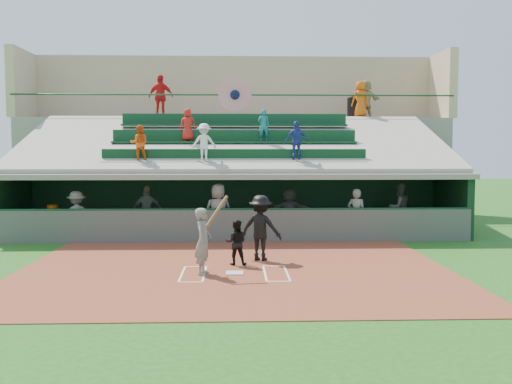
{
  "coord_description": "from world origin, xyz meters",
  "views": [
    {
      "loc": [
        0.04,
        -13.94,
        3.02
      ],
      "look_at": [
        0.65,
        3.5,
        1.8
      ],
      "focal_mm": 40.0,
      "sensor_mm": 36.0,
      "label": 1
    }
  ],
  "objects_px": {
    "catcher": "(236,242)",
    "white_table": "(54,226)",
    "batter_at_plate": "(203,241)",
    "home_plate": "(235,273)",
    "trash_bin": "(354,108)",
    "water_cooler": "(53,210)"
  },
  "relations": [
    {
      "from": "batter_at_plate",
      "to": "white_table",
      "type": "distance_m",
      "value": 8.54
    },
    {
      "from": "catcher",
      "to": "white_table",
      "type": "bearing_deg",
      "value": -35.15
    },
    {
      "from": "trash_bin",
      "to": "batter_at_plate",
      "type": "bearing_deg",
      "value": -116.07
    },
    {
      "from": "home_plate",
      "to": "batter_at_plate",
      "type": "height_order",
      "value": "batter_at_plate"
    },
    {
      "from": "catcher",
      "to": "white_table",
      "type": "height_order",
      "value": "catcher"
    },
    {
      "from": "trash_bin",
      "to": "white_table",
      "type": "bearing_deg",
      "value": -150.98
    },
    {
      "from": "catcher",
      "to": "white_table",
      "type": "xyz_separation_m",
      "value": [
        -6.44,
        5.24,
        -0.21
      ]
    },
    {
      "from": "home_plate",
      "to": "white_table",
      "type": "relative_size",
      "value": 0.51
    },
    {
      "from": "home_plate",
      "to": "catcher",
      "type": "distance_m",
      "value": 1.25
    },
    {
      "from": "batter_at_plate",
      "to": "trash_bin",
      "type": "height_order",
      "value": "trash_bin"
    },
    {
      "from": "home_plate",
      "to": "white_table",
      "type": "height_order",
      "value": "white_table"
    },
    {
      "from": "home_plate",
      "to": "water_cooler",
      "type": "bearing_deg",
      "value": 135.28
    },
    {
      "from": "home_plate",
      "to": "batter_at_plate",
      "type": "relative_size",
      "value": 0.22
    },
    {
      "from": "batter_at_plate",
      "to": "water_cooler",
      "type": "height_order",
      "value": "batter_at_plate"
    },
    {
      "from": "water_cooler",
      "to": "home_plate",
      "type": "bearing_deg",
      "value": -44.72
    },
    {
      "from": "batter_at_plate",
      "to": "catcher",
      "type": "bearing_deg",
      "value": 55.37
    },
    {
      "from": "batter_at_plate",
      "to": "trash_bin",
      "type": "bearing_deg",
      "value": 63.93
    },
    {
      "from": "white_table",
      "to": "trash_bin",
      "type": "relative_size",
      "value": 0.86
    },
    {
      "from": "white_table",
      "to": "water_cooler",
      "type": "height_order",
      "value": "water_cooler"
    },
    {
      "from": "catcher",
      "to": "trash_bin",
      "type": "bearing_deg",
      "value": -111.15
    },
    {
      "from": "batter_at_plate",
      "to": "catcher",
      "type": "distance_m",
      "value": 1.43
    },
    {
      "from": "white_table",
      "to": "water_cooler",
      "type": "distance_m",
      "value": 0.57
    }
  ]
}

